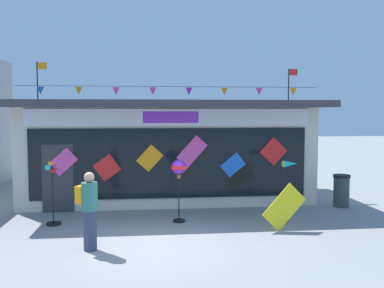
% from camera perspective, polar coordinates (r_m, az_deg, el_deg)
% --- Properties ---
extents(ground_plane, '(80.00, 80.00, 0.00)m').
position_cam_1_polar(ground_plane, '(9.66, -5.15, -13.42)').
color(ground_plane, gray).
extents(kite_shop_building, '(9.61, 5.34, 4.61)m').
position_cam_1_polar(kite_shop_building, '(14.81, -3.35, -0.60)').
color(kite_shop_building, beige).
rests_on(kite_shop_building, ground_plane).
extents(wind_spinner_far_left, '(0.38, 0.38, 1.69)m').
position_cam_1_polar(wind_spinner_far_left, '(11.61, -18.24, -6.19)').
color(wind_spinner_far_left, black).
rests_on(wind_spinner_far_left, ground_plane).
extents(wind_spinner_left, '(0.40, 0.40, 1.68)m').
position_cam_1_polar(wind_spinner_left, '(11.28, -1.78, -3.73)').
color(wind_spinner_left, black).
rests_on(wind_spinner_left, ground_plane).
extents(wind_spinner_center_left, '(0.58, 0.32, 1.66)m').
position_cam_1_polar(wind_spinner_center_left, '(11.64, 12.73, -4.91)').
color(wind_spinner_center_left, black).
rests_on(wind_spinner_center_left, ground_plane).
extents(person_near_camera, '(0.48, 0.40, 1.68)m').
position_cam_1_polar(person_near_camera, '(9.33, -13.71, -8.51)').
color(person_near_camera, '#333D56').
rests_on(person_near_camera, ground_plane).
extents(trash_bin, '(0.52, 0.52, 1.00)m').
position_cam_1_polar(trash_bin, '(14.02, 19.47, -5.92)').
color(trash_bin, '#2D4238').
rests_on(trash_bin, ground_plane).
extents(display_kite_on_ground, '(1.18, 0.23, 1.18)m').
position_cam_1_polar(display_kite_on_ground, '(10.85, 12.31, -8.30)').
color(display_kite_on_ground, yellow).
rests_on(display_kite_on_ground, ground_plane).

